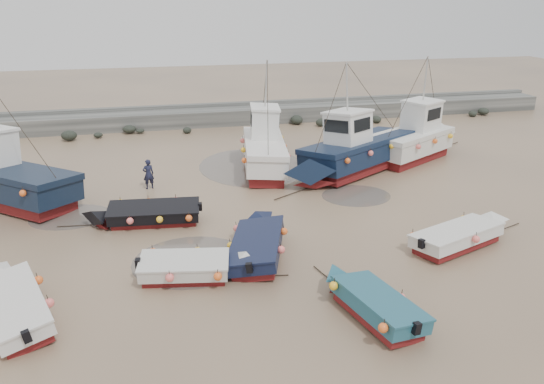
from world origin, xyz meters
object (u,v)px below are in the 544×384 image
(person, at_px, (150,188))
(dinghy_0, at_px, (16,300))
(cabin_boat_2, at_px, (355,151))
(cabin_boat_3, at_px, (417,137))
(dinghy_1, at_px, (260,241))
(dinghy_3, at_px, (464,234))
(dinghy_2, at_px, (370,299))
(dinghy_5, at_px, (195,265))
(cabin_boat_1, at_px, (263,146))
(dinghy_4, at_px, (146,212))

(person, bearing_deg, dinghy_0, 54.10)
(cabin_boat_2, xyz_separation_m, cabin_boat_3, (4.85, 1.82, 0.08))
(dinghy_1, height_order, cabin_boat_3, cabin_boat_3)
(dinghy_3, bearing_deg, dinghy_1, -118.44)
(dinghy_0, relative_size, cabin_boat_2, 0.63)
(dinghy_1, distance_m, dinghy_2, 5.56)
(dinghy_0, distance_m, dinghy_2, 11.25)
(dinghy_5, distance_m, cabin_boat_1, 13.23)
(dinghy_1, height_order, cabin_boat_2, cabin_boat_2)
(dinghy_0, bearing_deg, cabin_boat_1, 30.52)
(dinghy_0, relative_size, cabin_boat_3, 0.77)
(dinghy_4, xyz_separation_m, cabin_boat_2, (11.73, 4.61, 0.77))
(dinghy_1, relative_size, person, 3.99)
(dinghy_5, xyz_separation_m, cabin_boat_1, (5.19, 12.14, 0.80))
(dinghy_3, bearing_deg, dinghy_4, -132.99)
(cabin_boat_3, height_order, person, cabin_boat_3)
(dinghy_4, height_order, person, dinghy_4)
(dinghy_1, xyz_separation_m, dinghy_2, (2.50, -4.97, 0.02))
(dinghy_1, height_order, dinghy_2, same)
(dinghy_3, height_order, cabin_boat_1, cabin_boat_1)
(dinghy_2, xyz_separation_m, dinghy_5, (-5.19, 3.57, 0.00))
(dinghy_0, height_order, cabin_boat_2, cabin_boat_2)
(person, bearing_deg, cabin_boat_2, 165.36)
(dinghy_3, height_order, person, dinghy_3)
(cabin_boat_1, bearing_deg, dinghy_1, -93.97)
(dinghy_0, distance_m, dinghy_4, 7.66)
(dinghy_2, relative_size, cabin_boat_1, 0.57)
(cabin_boat_3, relative_size, person, 5.17)
(dinghy_0, relative_size, dinghy_3, 1.03)
(dinghy_1, relative_size, dinghy_3, 1.03)
(person, bearing_deg, cabin_boat_1, -177.55)
(dinghy_5, xyz_separation_m, cabin_boat_3, (14.96, 11.92, 0.83))
(dinghy_4, height_order, dinghy_5, same)
(dinghy_3, height_order, cabin_boat_2, cabin_boat_2)
(dinghy_0, xyz_separation_m, dinghy_2, (10.94, -2.62, 0.02))
(cabin_boat_3, bearing_deg, dinghy_2, -62.03)
(dinghy_2, relative_size, cabin_boat_3, 0.67)
(dinghy_3, relative_size, dinghy_4, 0.98)
(dinghy_4, bearing_deg, cabin_boat_1, -39.35)
(dinghy_2, bearing_deg, dinghy_0, 153.54)
(cabin_boat_1, bearing_deg, dinghy_5, -104.01)
(dinghy_0, distance_m, cabin_boat_1, 17.09)
(dinghy_1, distance_m, person, 9.67)
(dinghy_5, bearing_deg, cabin_boat_2, 145.53)
(dinghy_1, relative_size, cabin_boat_3, 0.77)
(dinghy_4, bearing_deg, dinghy_5, -157.13)
(dinghy_0, height_order, dinghy_2, same)
(dinghy_2, height_order, dinghy_3, same)
(dinghy_1, xyz_separation_m, cabin_boat_3, (12.27, 10.53, 0.85))
(dinghy_0, relative_size, dinghy_4, 1.01)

